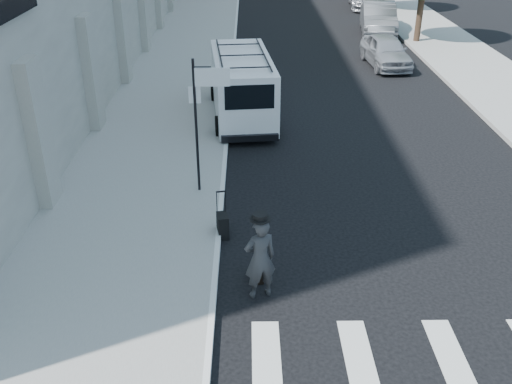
{
  "coord_description": "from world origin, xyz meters",
  "views": [
    {
      "loc": [
        -1.28,
        -10.2,
        7.17
      ],
      "look_at": [
        -1.13,
        0.87,
        1.3
      ],
      "focal_mm": 40.0,
      "sensor_mm": 36.0,
      "label": 1
    }
  ],
  "objects_px": {
    "suitcase": "(223,225)",
    "cargo_van": "(242,85)",
    "businessman": "(260,259)",
    "parked_car_a": "(386,51)",
    "briefcase": "(259,272)",
    "parked_car_b": "(378,18)"
  },
  "relations": [
    {
      "from": "suitcase",
      "to": "cargo_van",
      "type": "distance_m",
      "value": 8.12
    },
    {
      "from": "businessman",
      "to": "parked_car_a",
      "type": "distance_m",
      "value": 17.85
    },
    {
      "from": "briefcase",
      "to": "parked_car_b",
      "type": "bearing_deg",
      "value": 62.61
    },
    {
      "from": "businessman",
      "to": "parked_car_a",
      "type": "height_order",
      "value": "businessman"
    },
    {
      "from": "businessman",
      "to": "cargo_van",
      "type": "height_order",
      "value": "cargo_van"
    },
    {
      "from": "businessman",
      "to": "briefcase",
      "type": "relative_size",
      "value": 4.01
    },
    {
      "from": "businessman",
      "to": "parked_car_b",
      "type": "relative_size",
      "value": 0.34
    },
    {
      "from": "businessman",
      "to": "parked_car_b",
      "type": "height_order",
      "value": "businessman"
    },
    {
      "from": "briefcase",
      "to": "cargo_van",
      "type": "distance_m",
      "value": 9.78
    },
    {
      "from": "businessman",
      "to": "briefcase",
      "type": "bearing_deg",
      "value": -108.2
    },
    {
      "from": "businessman",
      "to": "cargo_van",
      "type": "xyz_separation_m",
      "value": [
        -0.44,
        10.27,
        0.26
      ]
    },
    {
      "from": "businessman",
      "to": "cargo_van",
      "type": "relative_size",
      "value": 0.3
    },
    {
      "from": "businessman",
      "to": "suitcase",
      "type": "relative_size",
      "value": 1.59
    },
    {
      "from": "suitcase",
      "to": "parked_car_b",
      "type": "xyz_separation_m",
      "value": [
        7.92,
        21.31,
        0.55
      ]
    },
    {
      "from": "briefcase",
      "to": "businessman",
      "type": "bearing_deg",
      "value": -99.5
    },
    {
      "from": "suitcase",
      "to": "parked_car_a",
      "type": "distance_m",
      "value": 16.13
    },
    {
      "from": "businessman",
      "to": "briefcase",
      "type": "distance_m",
      "value": 0.9
    },
    {
      "from": "businessman",
      "to": "cargo_van",
      "type": "bearing_deg",
      "value": -106.44
    },
    {
      "from": "cargo_van",
      "to": "parked_car_b",
      "type": "xyz_separation_m",
      "value": [
        7.54,
        13.24,
        -0.3
      ]
    },
    {
      "from": "briefcase",
      "to": "suitcase",
      "type": "xyz_separation_m",
      "value": [
        -0.81,
        1.66,
        0.12
      ]
    },
    {
      "from": "businessman",
      "to": "suitcase",
      "type": "bearing_deg",
      "value": -88.49
    },
    {
      "from": "briefcase",
      "to": "cargo_van",
      "type": "height_order",
      "value": "cargo_van"
    }
  ]
}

